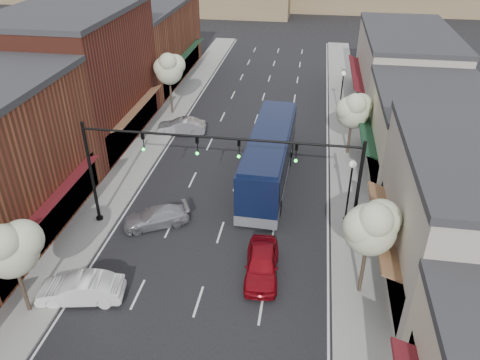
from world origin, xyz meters
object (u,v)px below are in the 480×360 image
at_px(lamp_post_far, 342,86).
at_px(red_hatchback, 262,264).
at_px(tree_right_near, 371,226).
at_px(parked_car_c, 156,217).
at_px(tree_right_far, 354,109).
at_px(tree_left_far, 169,68).
at_px(tree_left_near, 10,247).
at_px(parked_car_e, 181,127).
at_px(signal_mast_left, 126,161).
at_px(signal_mast_right, 316,176).
at_px(coach_bus, 269,156).
at_px(parked_car_b, 81,289).
at_px(lamp_post_near, 350,181).

relative_size(lamp_post_far, red_hatchback, 0.98).
bearing_deg(tree_right_near, parked_car_c, 161.49).
relative_size(tree_right_near, tree_right_far, 1.10).
bearing_deg(tree_left_far, lamp_post_far, 7.30).
bearing_deg(tree_left_near, parked_car_e, 84.61).
bearing_deg(tree_right_near, lamp_post_far, 91.30).
height_order(signal_mast_left, tree_left_near, signal_mast_left).
xyz_separation_m(tree_right_near, tree_left_near, (-16.60, -4.00, -0.23)).
bearing_deg(red_hatchback, tree_left_far, 113.95).
bearing_deg(tree_right_far, tree_right_near, -90.00).
bearing_deg(signal_mast_left, signal_mast_right, 0.00).
relative_size(tree_right_near, coach_bus, 0.46).
relative_size(tree_right_far, red_hatchback, 1.20).
relative_size(red_hatchback, parked_car_b, 1.03).
bearing_deg(lamp_post_near, tree_left_far, 136.11).
xyz_separation_m(lamp_post_far, parked_car_b, (-13.81, -26.78, -2.28)).
bearing_deg(coach_bus, tree_right_near, -59.56).
height_order(tree_right_far, lamp_post_far, tree_right_far).
distance_m(tree_right_near, tree_left_far, 27.56).
distance_m(parked_car_c, parked_car_e, 13.69).
height_order(signal_mast_left, tree_left_far, signal_mast_left).
bearing_deg(lamp_post_near, coach_bus, 141.30).
bearing_deg(signal_mast_left, tree_right_far, 40.54).
xyz_separation_m(tree_right_far, red_hatchback, (-5.33, -15.38, -3.22)).
bearing_deg(tree_right_near, lamp_post_near, 94.77).
xyz_separation_m(lamp_post_far, parked_car_e, (-14.00, -6.31, -2.30)).
bearing_deg(parked_car_c, tree_left_near, -52.67).
xyz_separation_m(tree_right_far, tree_left_near, (-16.60, -20.00, 0.23)).
relative_size(tree_right_far, parked_car_e, 1.27).
bearing_deg(lamp_post_far, parked_car_c, -121.15).
height_order(tree_right_near, tree_left_far, tree_left_far).
bearing_deg(signal_mast_right, tree_right_far, 77.15).
distance_m(signal_mast_right, signal_mast_left, 11.24).
bearing_deg(red_hatchback, parked_car_b, -163.53).
relative_size(red_hatchback, parked_car_c, 1.08).
height_order(signal_mast_right, tree_left_far, signal_mast_right).
distance_m(tree_right_near, tree_left_near, 17.08).
bearing_deg(tree_left_near, coach_bus, 54.70).
bearing_deg(signal_mast_right, signal_mast_left, 180.00).
height_order(tree_left_near, lamp_post_near, tree_left_near).
height_order(tree_right_near, parked_car_c, tree_right_near).
xyz_separation_m(tree_left_near, coach_bus, (10.58, 14.94, -2.20)).
height_order(signal_mast_right, lamp_post_far, signal_mast_right).
xyz_separation_m(lamp_post_far, coach_bus, (-5.47, -13.11, -0.98)).
bearing_deg(lamp_post_near, parked_car_e, 141.37).
height_order(lamp_post_near, coach_bus, lamp_post_near).
distance_m(signal_mast_right, coach_bus, 8.07).
distance_m(tree_left_near, parked_car_b, 4.34).
xyz_separation_m(signal_mast_left, lamp_post_near, (13.42, 2.50, -1.62)).
bearing_deg(tree_right_near, tree_left_near, -166.45).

